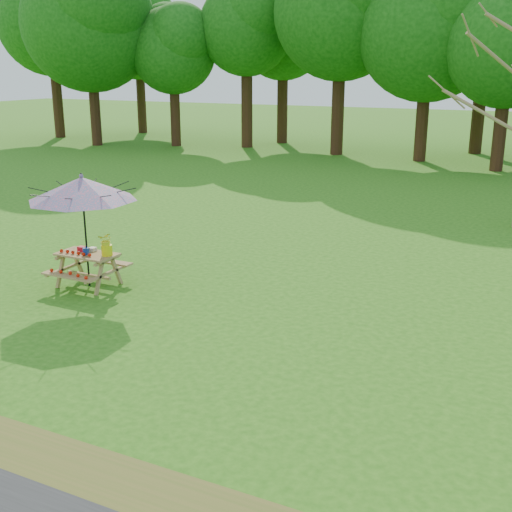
% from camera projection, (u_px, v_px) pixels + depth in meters
% --- Properties ---
extents(ground, '(120.00, 120.00, 0.00)m').
position_uv_depth(ground, '(202.00, 370.00, 9.21)').
color(ground, '#2A6C14').
rests_on(ground, ground).
extents(drygrass_strip, '(120.00, 1.20, 0.01)m').
position_uv_depth(drygrass_strip, '(66.00, 477.00, 6.80)').
color(drygrass_strip, olive).
rests_on(drygrass_strip, ground).
extents(picnic_table, '(1.20, 1.32, 0.67)m').
position_uv_depth(picnic_table, '(88.00, 270.00, 12.64)').
color(picnic_table, '#A38649').
rests_on(picnic_table, ground).
extents(patio_umbrella, '(2.78, 2.78, 2.25)m').
position_uv_depth(patio_umbrella, '(82.00, 189.00, 12.18)').
color(patio_umbrella, black).
rests_on(patio_umbrella, ground).
extents(produce_bins, '(0.36, 0.38, 0.13)m').
position_uv_depth(produce_bins, '(86.00, 250.00, 12.59)').
color(produce_bins, red).
rests_on(produce_bins, picnic_table).
extents(tomatoes_row, '(0.77, 0.13, 0.07)m').
position_uv_depth(tomatoes_row, '(75.00, 253.00, 12.44)').
color(tomatoes_row, red).
rests_on(tomatoes_row, picnic_table).
extents(flower_bucket, '(0.35, 0.32, 0.47)m').
position_uv_depth(flower_bucket, '(106.00, 243.00, 12.33)').
color(flower_bucket, yellow).
rests_on(flower_bucket, picnic_table).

